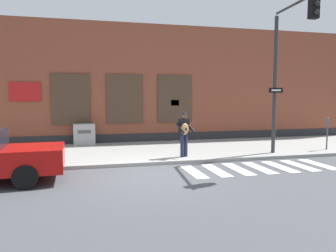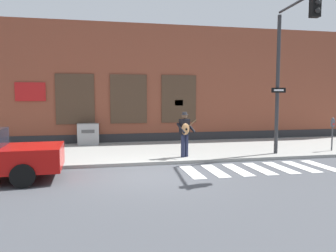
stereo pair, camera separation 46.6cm
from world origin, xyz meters
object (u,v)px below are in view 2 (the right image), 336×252
traffic_light (291,54)px  utility_box (88,134)px  parking_meter (333,129)px  busker (185,132)px

traffic_light → utility_box: (-7.58, 5.27, -3.43)m
parking_meter → busker: bearing=-178.5°
traffic_light → parking_meter: traffic_light is taller
busker → utility_box: size_ratio=1.71×
busker → utility_box: 5.74m
busker → traffic_light: traffic_light is taller
traffic_light → utility_box: 9.85m
parking_meter → utility_box: parking_meter is taller
parking_meter → utility_box: size_ratio=1.40×
parking_meter → utility_box: (-10.43, 4.12, -0.43)m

